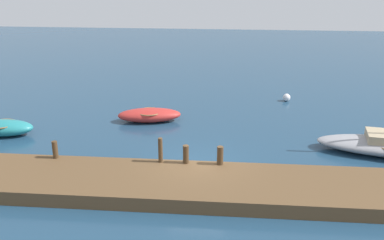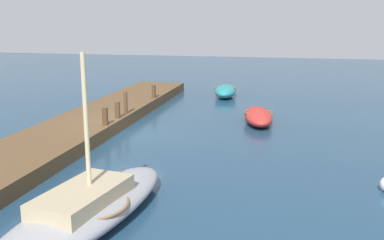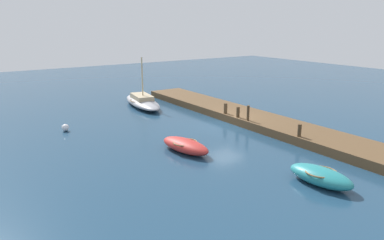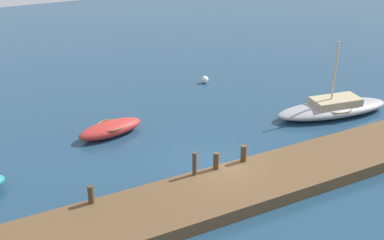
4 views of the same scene
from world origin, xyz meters
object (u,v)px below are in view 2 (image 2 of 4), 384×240
object	(u,v)px
mooring_post_west	(154,91)
mooring_post_mid_east	(118,110)
dinghy_teal	(225,91)
mooring_post_mid_west	(126,103)
rowboat_red	(258,116)
mooring_post_east	(105,116)
sailboat_grey	(86,209)

from	to	relation	value
mooring_post_west	mooring_post_mid_east	size ratio (longest dim) A/B	0.97
dinghy_teal	mooring_post_mid_west	size ratio (longest dim) A/B	3.04
dinghy_teal	mooring_post_west	bearing A→B (deg)	-44.63
dinghy_teal	mooring_post_mid_west	bearing A→B (deg)	-26.85
rowboat_red	mooring_post_east	distance (m)	7.61
sailboat_grey	mooring_post_east	distance (m)	8.60
mooring_post_mid_west	rowboat_red	bearing A→B (deg)	104.62
dinghy_teal	mooring_post_mid_east	size ratio (longest dim) A/B	4.16
mooring_post_mid_west	mooring_post_east	xyz separation A→B (m)	(2.49, 0.00, -0.14)
mooring_post_mid_east	mooring_post_mid_west	bearing A→B (deg)	180.00
rowboat_red	mooring_post_east	size ratio (longest dim) A/B	4.69
mooring_post_west	dinghy_teal	bearing A→B (deg)	140.02
mooring_post_mid_west	mooring_post_mid_east	bearing A→B (deg)	0.00
sailboat_grey	mooring_post_mid_east	distance (m)	9.95
mooring_post_mid_west	mooring_post_east	bearing A→B (deg)	0.00
rowboat_red	mooring_post_west	world-z (taller)	mooring_post_west
rowboat_red	mooring_post_mid_west	xyz separation A→B (m)	(1.66, -6.35, 0.72)
mooring_post_west	mooring_post_mid_east	bearing A→B (deg)	0.00
rowboat_red	mooring_post_east	xyz separation A→B (m)	(4.15, -6.35, 0.58)
mooring_post_mid_east	mooring_post_west	bearing A→B (deg)	180.00
mooring_post_east	rowboat_red	bearing A→B (deg)	123.15
dinghy_teal	mooring_post_mid_west	distance (m)	9.61
mooring_post_west	rowboat_red	bearing A→B (deg)	65.49
mooring_post_west	mooring_post_mid_west	size ratio (longest dim) A/B	0.71
mooring_post_west	mooring_post_east	size ratio (longest dim) A/B	0.96
dinghy_teal	mooring_post_mid_east	distance (m)	10.59
mooring_post_mid_west	mooring_post_east	distance (m)	2.50
rowboat_red	mooring_post_west	bearing A→B (deg)	-123.92
rowboat_red	sailboat_grey	world-z (taller)	sailboat_grey
rowboat_red	mooring_post_mid_west	distance (m)	6.61
mooring_post_west	mooring_post_mid_west	distance (m)	4.56
dinghy_teal	mooring_post_east	world-z (taller)	mooring_post_east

